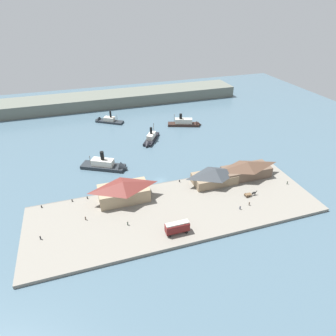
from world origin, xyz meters
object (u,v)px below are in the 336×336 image
object	(u,v)px
ferry_outer_harbor	(108,166)
mooring_post_west	(180,181)
ferry_near_quay	(187,123)
ferry_shed_central_terminal	(246,169)
ferry_approaching_east	(150,139)
pedestrian_walking_east	(40,238)
horse_cart	(250,194)
pedestrian_walking_west	(85,218)
ferry_shed_customs_shed	(123,190)
pedestrian_near_east_shed	(128,223)
ferry_shed_east_terminal	(215,176)
pedestrian_at_waters_edge	(240,208)
pedestrian_standing_center	(249,204)
mooring_post_center_west	(87,198)
ferry_approaching_west	(106,120)
street_tram	(177,227)
mooring_post_east	(42,207)
pedestrian_near_west_shed	(287,183)
mooring_post_center_east	(72,201)

from	to	relation	value
ferry_outer_harbor	mooring_post_west	bearing A→B (deg)	-39.48
mooring_post_west	ferry_near_quay	distance (m)	65.33
ferry_shed_central_terminal	ferry_approaching_east	distance (m)	58.23
pedestrian_walking_east	ferry_approaching_east	bearing A→B (deg)	48.94
horse_cart	pedestrian_walking_west	world-z (taller)	horse_cart
ferry_shed_customs_shed	pedestrian_near_east_shed	world-z (taller)	ferry_shed_customs_shed
ferry_shed_east_terminal	pedestrian_at_waters_edge	bearing A→B (deg)	-85.70
pedestrian_standing_center	ferry_near_quay	distance (m)	83.38
mooring_post_center_west	ferry_near_quay	size ratio (longest dim) A/B	0.04
ferry_shed_central_terminal	pedestrian_walking_east	world-z (taller)	ferry_shed_central_terminal
ferry_shed_east_terminal	ferry_approaching_west	distance (m)	92.97
mooring_post_west	pedestrian_walking_west	bearing A→B (deg)	-162.70
street_tram	pedestrian_walking_west	world-z (taller)	street_tram
mooring_post_east	ferry_approaching_west	distance (m)	88.67
pedestrian_at_waters_edge	ferry_approaching_east	xyz separation A→B (m)	(-16.61, 68.93, -0.51)
pedestrian_at_waters_edge	ferry_outer_harbor	distance (m)	63.73
street_tram	pedestrian_at_waters_edge	size ratio (longest dim) A/B	4.68
ferry_shed_customs_shed	pedestrian_walking_east	world-z (taller)	ferry_shed_customs_shed
pedestrian_near_west_shed	ferry_approaching_east	bearing A→B (deg)	126.41
ferry_near_quay	horse_cart	bearing A→B (deg)	-91.97
ferry_shed_customs_shed	pedestrian_standing_center	world-z (taller)	ferry_shed_customs_shed
pedestrian_at_waters_edge	pedestrian_near_west_shed	size ratio (longest dim) A/B	1.09
ferry_shed_central_terminal	ferry_outer_harbor	distance (m)	63.33
ferry_shed_customs_shed	ferry_outer_harbor	world-z (taller)	ferry_shed_customs_shed
mooring_post_center_west	ferry_approaching_west	distance (m)	83.00
mooring_post_center_east	mooring_post_east	world-z (taller)	same
street_tram	pedestrian_walking_east	world-z (taller)	street_tram
pedestrian_walking_east	mooring_post_center_east	xyz separation A→B (m)	(10.74, 17.97, -0.31)
mooring_post_west	ferry_near_quay	world-z (taller)	ferry_near_quay
street_tram	pedestrian_at_waters_edge	distance (m)	27.23
ferry_approaching_east	mooring_post_west	bearing A→B (deg)	-88.52
pedestrian_near_east_shed	pedestrian_standing_center	bearing A→B (deg)	-4.18
pedestrian_standing_center	mooring_post_west	world-z (taller)	pedestrian_standing_center
pedestrian_walking_east	mooring_post_east	distance (m)	17.64
ferry_shed_customs_shed	ferry_approaching_west	size ratio (longest dim) A/B	1.05
ferry_outer_harbor	ferry_approaching_east	xyz separation A→B (m)	(26.33, 21.84, -0.11)
ferry_approaching_west	pedestrian_at_waters_edge	bearing A→B (deg)	-71.04
pedestrian_walking_east	ferry_shed_central_terminal	bearing A→B (deg)	8.67
ferry_approaching_west	mooring_post_center_east	bearing A→B (deg)	-106.47
mooring_post_center_east	ferry_near_quay	world-z (taller)	ferry_near_quay
pedestrian_near_east_shed	ferry_approaching_west	distance (m)	101.23
horse_cart	mooring_post_west	bearing A→B (deg)	142.45
ferry_shed_east_terminal	ferry_approaching_west	world-z (taller)	ferry_shed_east_terminal
pedestrian_near_east_shed	ferry_shed_east_terminal	bearing A→B (deg)	20.17
ferry_shed_central_terminal	mooring_post_center_west	xyz separation A→B (m)	(-68.40, 5.07, -3.33)
pedestrian_walking_west	pedestrian_walking_east	xyz separation A→B (m)	(-14.96, -5.29, -0.00)
pedestrian_near_west_shed	ferry_near_quay	world-z (taller)	ferry_near_quay
ferry_shed_east_terminal	ferry_approaching_west	bearing A→B (deg)	112.00
horse_cart	mooring_post_east	size ratio (longest dim) A/B	6.10
ferry_shed_central_terminal	mooring_post_west	size ratio (longest dim) A/B	24.17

